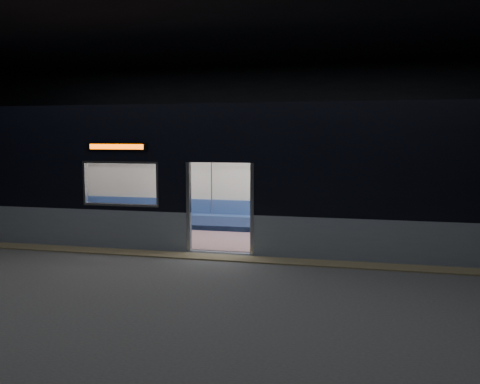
% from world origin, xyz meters
% --- Properties ---
extents(station_floor, '(24.00, 14.00, 0.01)m').
position_xyz_m(station_floor, '(0.00, 0.00, -0.01)').
color(station_floor, '#47494C').
rests_on(station_floor, ground).
extents(station_envelope, '(24.00, 14.00, 5.00)m').
position_xyz_m(station_envelope, '(0.00, 0.00, 3.66)').
color(station_envelope, black).
rests_on(station_envelope, station_floor).
extents(tactile_strip, '(22.80, 0.50, 0.03)m').
position_xyz_m(tactile_strip, '(0.00, 0.55, 0.01)').
color(tactile_strip, '#8C7F59').
rests_on(tactile_strip, station_floor).
extents(metro_car, '(18.00, 3.04, 3.35)m').
position_xyz_m(metro_car, '(-0.00, 2.54, 1.85)').
color(metro_car, '#8995A4').
rests_on(metro_car, station_floor).
extents(passenger, '(0.38, 0.66, 1.32)m').
position_xyz_m(passenger, '(4.80, 3.55, 0.78)').
color(passenger, black).
rests_on(passenger, metro_car).
extents(handbag, '(0.28, 0.25, 0.14)m').
position_xyz_m(handbag, '(4.76, 3.34, 0.67)').
color(handbag, black).
rests_on(handbag, passenger).
extents(transit_map, '(0.99, 0.03, 0.64)m').
position_xyz_m(transit_map, '(3.66, 3.85, 1.47)').
color(transit_map, white).
rests_on(transit_map, metro_car).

